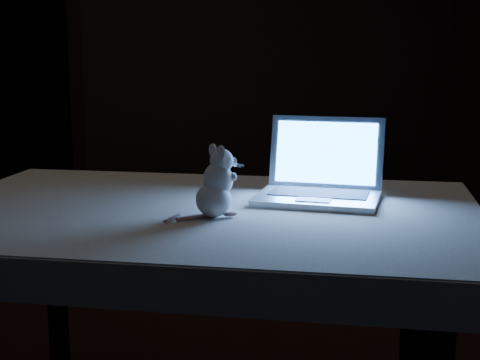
{
  "coord_description": "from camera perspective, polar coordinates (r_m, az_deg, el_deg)",
  "views": [
    {
      "loc": [
        -0.41,
        -2.59,
        1.34
      ],
      "look_at": [
        0.0,
        -0.46,
        0.93
      ],
      "focal_mm": 52.0,
      "sensor_mm": 36.0,
      "label": 1
    }
  ],
  "objects": [
    {
      "name": "laptop",
      "position": [
        2.21,
        6.43,
        1.54
      ],
      "size": [
        0.49,
        0.47,
        0.26
      ],
      "primitive_type": null,
      "rotation": [
        0.0,
        0.0,
        -0.46
      ],
      "color": "#BDBCC1",
      "rests_on": "tablecloth"
    },
    {
      "name": "back_wall",
      "position": [
        5.11,
        -6.47,
        10.29
      ],
      "size": [
        4.5,
        0.04,
        2.6
      ],
      "primitive_type": "cube",
      "color": "black",
      "rests_on": "ground"
    },
    {
      "name": "table",
      "position": [
        2.28,
        -3.05,
        -12.96
      ],
      "size": [
        1.84,
        1.51,
        0.85
      ],
      "primitive_type": null,
      "rotation": [
        0.0,
        0.0,
        -0.36
      ],
      "color": "black",
      "rests_on": "floor"
    },
    {
      "name": "tablecloth",
      "position": [
        2.14,
        -0.48,
        -3.84
      ],
      "size": [
        2.04,
        1.89,
        0.11
      ],
      "primitive_type": null,
      "rotation": [
        0.0,
        0.0,
        -0.6
      ],
      "color": "beige",
      "rests_on": "table"
    },
    {
      "name": "doorway",
      "position": [
        5.15,
        -18.81,
        7.17
      ],
      "size": [
        1.06,
        0.36,
        2.13
      ],
      "primitive_type": null,
      "color": "black",
      "rests_on": "back_wall"
    },
    {
      "name": "plush_mouse",
      "position": [
        2.0,
        -2.2,
        -0.13
      ],
      "size": [
        0.22,
        0.22,
        0.21
      ],
      "primitive_type": null,
      "rotation": [
        0.0,
        0.0,
        -0.7
      ],
      "color": "silver",
      "rests_on": "tablecloth"
    }
  ]
}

